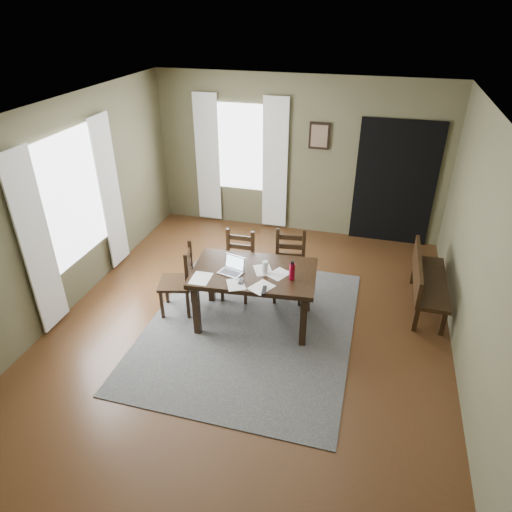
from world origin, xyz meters
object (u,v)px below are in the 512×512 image
(bench, at_px, (425,278))
(water_bottle, at_px, (292,271))
(laptop, at_px, (233,268))
(chair_back_left, at_px, (238,266))
(dining_table, at_px, (254,277))
(chair_back_right, at_px, (289,267))
(chair_end, at_px, (180,281))

(bench, relative_size, water_bottle, 5.49)
(laptop, bearing_deg, chair_back_left, 117.23)
(dining_table, bearing_deg, chair_back_right, 60.66)
(chair_end, height_order, laptop, chair_end)
(dining_table, bearing_deg, chair_end, 176.54)
(water_bottle, bearing_deg, bench, 31.16)
(chair_end, bearing_deg, dining_table, 77.37)
(chair_end, distance_m, laptop, 0.84)
(chair_end, distance_m, chair_back_left, 0.86)
(chair_end, distance_m, bench, 3.29)
(chair_back_left, relative_size, chair_back_right, 0.97)
(bench, bearing_deg, laptop, 113.05)
(chair_end, distance_m, chair_back_right, 1.51)
(chair_back_left, bearing_deg, chair_back_right, 11.07)
(chair_back_left, xyz_separation_m, chair_back_right, (0.70, 0.15, 0.01))
(bench, height_order, laptop, laptop)
(dining_table, height_order, laptop, laptop)
(chair_back_left, bearing_deg, bench, 7.55)
(dining_table, xyz_separation_m, chair_end, (-1.01, -0.03, -0.20))
(chair_back_right, xyz_separation_m, bench, (1.82, 0.23, -0.03))
(dining_table, distance_m, water_bottle, 0.53)
(chair_end, bearing_deg, laptop, 71.98)
(chair_back_right, bearing_deg, dining_table, -121.11)
(chair_back_left, height_order, chair_back_right, chair_back_right)
(dining_table, xyz_separation_m, water_bottle, (0.49, -0.06, 0.21))
(chair_back_left, height_order, laptop, laptop)
(chair_back_right, bearing_deg, laptop, -133.03)
(laptop, bearing_deg, bench, 38.30)
(dining_table, height_order, water_bottle, water_bottle)
(dining_table, relative_size, water_bottle, 6.58)
(chair_back_right, relative_size, laptop, 2.94)
(dining_table, relative_size, chair_back_left, 1.70)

